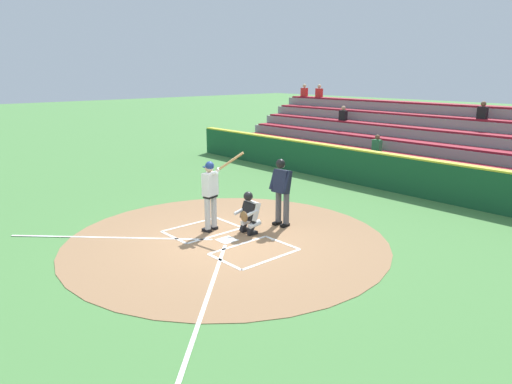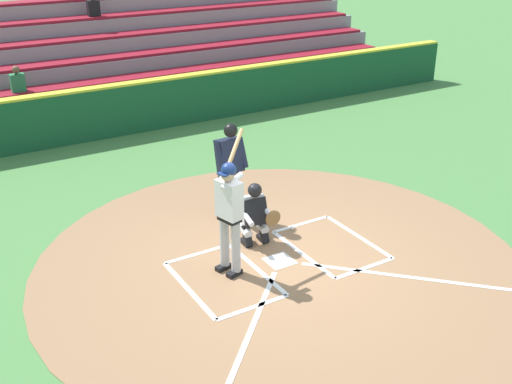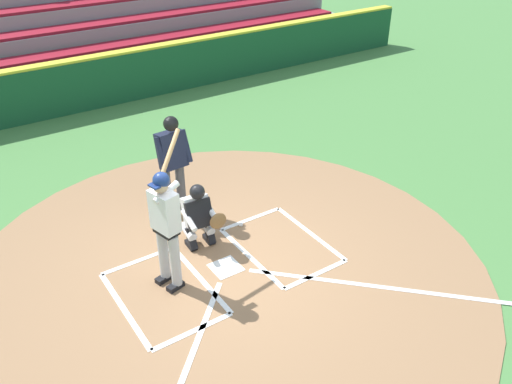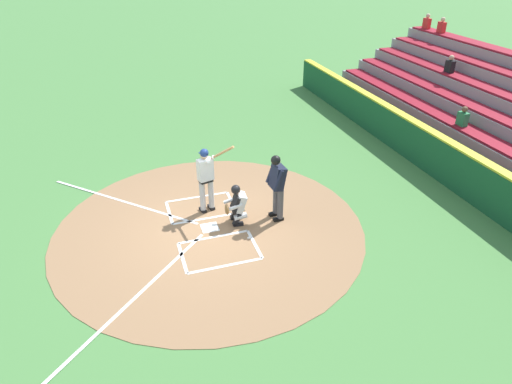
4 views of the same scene
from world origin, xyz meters
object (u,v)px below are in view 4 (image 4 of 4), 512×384
(baseball, at_px, (249,238))
(batter, at_px, (206,176))
(catcher, at_px, (237,204))
(plate_umpire, at_px, (277,183))

(baseball, bearing_deg, batter, 22.28)
(batter, bearing_deg, catcher, -143.68)
(catcher, distance_m, baseball, 0.99)
(plate_umpire, distance_m, baseball, 1.61)
(catcher, relative_size, baseball, 15.27)
(plate_umpire, bearing_deg, baseball, 125.36)
(plate_umpire, bearing_deg, batter, 61.07)
(plate_umpire, bearing_deg, catcher, 84.45)
(batter, xyz_separation_m, plate_umpire, (-0.92, -1.67, -0.02))
(plate_umpire, relative_size, baseball, 25.20)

